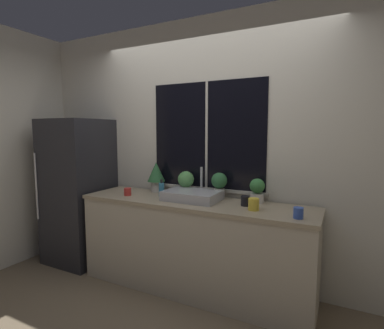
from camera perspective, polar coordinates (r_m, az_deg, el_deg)
ground_plane at (r=2.99m, az=-2.46°, el=-24.81°), size 14.00×14.00×0.00m
wall_back at (r=3.13m, az=3.10°, el=2.73°), size 8.00×0.09×2.70m
wall_left at (r=5.05m, az=-15.42°, el=3.86°), size 0.06×7.00×2.70m
counter at (r=3.02m, az=0.21°, el=-15.13°), size 2.30×0.58×0.88m
refrigerator at (r=3.84m, az=-20.44°, el=-4.65°), size 0.66×0.72×1.69m
sink at (r=2.91m, az=0.06°, el=-5.89°), size 0.53×0.41×0.30m
potted_plant_far_left at (r=3.31m, az=-6.83°, el=-1.84°), size 0.19×0.19×0.33m
potted_plant_center_left at (r=3.12m, az=-1.16°, el=-3.15°), size 0.17×0.17×0.25m
potted_plant_center_right at (r=2.97m, az=5.21°, el=-3.62°), size 0.16×0.16×0.26m
potted_plant_far_right at (r=2.86m, az=12.31°, el=-4.75°), size 0.14×0.14×0.23m
soap_bottle at (r=3.09m, az=-5.82°, el=-4.70°), size 0.06×0.06×0.18m
mug_red at (r=3.19m, az=-12.17°, el=-5.10°), size 0.07×0.07×0.08m
mug_yellow at (r=2.59m, az=11.66°, el=-7.43°), size 0.09×0.09×0.10m
mug_black at (r=2.73m, az=10.10°, el=-6.84°), size 0.08×0.08×0.09m
mug_blue at (r=2.45m, az=19.60°, el=-8.68°), size 0.07×0.07×0.09m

